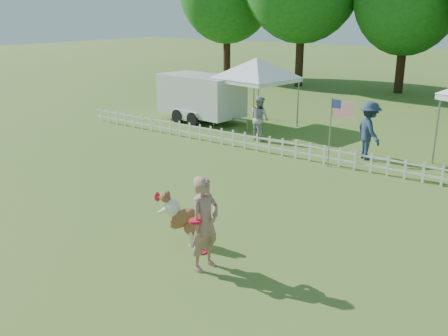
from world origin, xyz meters
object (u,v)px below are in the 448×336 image
at_px(handler, 205,224).
at_px(canopy_tent_left, 256,94).
at_px(dog, 183,219).
at_px(flag_pole, 330,133).
at_px(spectator_a, 259,118).
at_px(frisbee_on_turf, 201,252).
at_px(cargo_trailer, 201,98).
at_px(spectator_b, 369,131).

xyz_separation_m(handler, canopy_tent_left, (-5.75, 10.54, 0.47)).
relative_size(handler, dog, 1.69).
bearing_deg(handler, flag_pole, 10.58).
distance_m(handler, spectator_a, 9.77).
bearing_deg(flag_pole, frisbee_on_turf, -80.64).
height_order(handler, flag_pole, flag_pole).
distance_m(dog, cargo_trailer, 11.86).
bearing_deg(flag_pole, cargo_trailer, 164.54).
xyz_separation_m(handler, spectator_a, (-4.41, 8.72, -0.08)).
xyz_separation_m(handler, cargo_trailer, (-8.20, 10.00, 0.12)).
bearing_deg(canopy_tent_left, dog, -55.53).
height_order(cargo_trailer, flag_pole, flag_pole).
bearing_deg(spectator_b, handler, 134.33).
relative_size(frisbee_on_turf, spectator_a, 0.16).
bearing_deg(canopy_tent_left, flag_pole, -25.33).
distance_m(frisbee_on_turf, flag_pole, 6.89).
bearing_deg(frisbee_on_turf, spectator_a, 115.47).
bearing_deg(flag_pole, spectator_a, 162.24).
distance_m(handler, frisbee_on_turf, 1.09).
height_order(handler, cargo_trailer, cargo_trailer).
xyz_separation_m(cargo_trailer, spectator_b, (7.94, -1.29, -0.07)).
bearing_deg(flag_pole, spectator_b, 71.33).
bearing_deg(dog, spectator_a, 97.91).
bearing_deg(canopy_tent_left, frisbee_on_turf, -53.24).
relative_size(dog, spectator_b, 0.57).
distance_m(handler, flag_pole, 7.29).
relative_size(handler, spectator_b, 0.95).
xyz_separation_m(canopy_tent_left, spectator_b, (5.48, -1.82, -0.43)).
bearing_deg(handler, dog, 64.18).
height_order(frisbee_on_turf, spectator_a, spectator_a).
distance_m(frisbee_on_turf, cargo_trailer, 12.35).
relative_size(canopy_tent_left, flag_pole, 1.28).
distance_m(handler, spectator_b, 8.72).
distance_m(cargo_trailer, flag_pole, 7.79).
bearing_deg(dog, spectator_b, 70.02).
bearing_deg(canopy_tent_left, handler, -52.26).
bearing_deg(cargo_trailer, dog, -46.61).
bearing_deg(spectator_b, canopy_tent_left, 24.19).
bearing_deg(frisbee_on_turf, flag_pole, 93.94).
xyz_separation_m(dog, flag_pole, (0.10, 6.65, 0.54)).
bearing_deg(spectator_a, cargo_trailer, -4.42).
bearing_deg(spectator_a, dog, 126.80).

